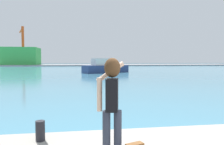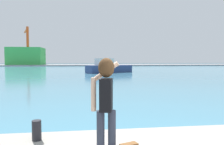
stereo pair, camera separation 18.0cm
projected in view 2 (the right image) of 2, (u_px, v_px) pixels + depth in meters
name	position (u px, v px, depth m)	size (l,w,h in m)	color
ground_plane	(90.00, 70.00, 53.02)	(220.00, 220.00, 0.00)	#334751
harbor_water	(90.00, 69.00, 55.00)	(140.00, 100.00, 0.02)	teal
far_shore_dock	(87.00, 65.00, 94.59)	(140.00, 20.00, 0.39)	gray
person_photographer	(106.00, 97.00, 3.78)	(0.53, 0.57, 1.74)	#2D3342
harbor_bollard	(37.00, 130.00, 4.61)	(0.19, 0.19, 0.43)	black
boat_moored	(109.00, 68.00, 39.69)	(8.96, 6.29, 2.62)	navy
warehouse_left	(27.00, 56.00, 92.42)	(13.71, 12.19, 7.18)	green
port_crane	(27.00, 41.00, 89.01)	(5.07, 13.28, 15.33)	#D84C19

